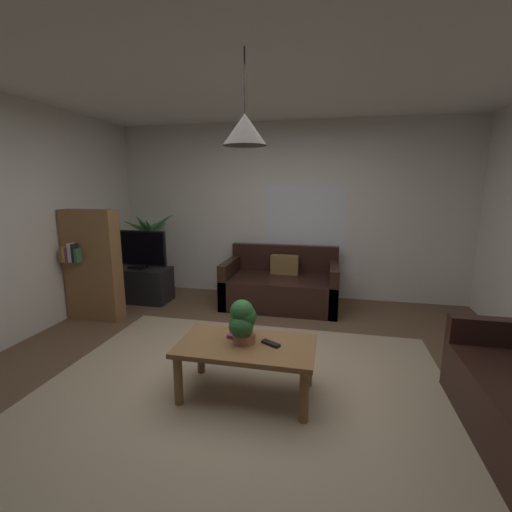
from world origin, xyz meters
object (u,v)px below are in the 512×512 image
(coffee_table, at_px, (246,352))
(pendant_lamp, at_px, (245,129))
(bookshelf_corner, at_px, (92,265))
(tv_stand, at_px, (140,284))
(potted_palm_corner, at_px, (151,254))
(book_on_table_0, at_px, (237,336))
(potted_plant_on_table, at_px, (243,320))
(couch_under_window, at_px, (281,287))
(remote_on_table_0, at_px, (271,344))
(tv, at_px, (137,249))

(coffee_table, relative_size, pendant_lamp, 1.70)
(bookshelf_corner, bearing_deg, pendant_lamp, -27.80)
(tv_stand, relative_size, bookshelf_corner, 0.64)
(potted_palm_corner, bearing_deg, coffee_table, -48.49)
(pendant_lamp, bearing_deg, potted_palm_corner, 131.51)
(book_on_table_0, bearing_deg, potted_plant_on_table, -48.52)
(tv_stand, relative_size, pendant_lamp, 1.40)
(couch_under_window, distance_m, potted_plant_on_table, 2.23)
(pendant_lamp, bearing_deg, potted_plant_on_table, 150.29)
(remote_on_table_0, xyz_separation_m, potted_plant_on_table, (-0.23, -0.00, 0.18))
(coffee_table, xyz_separation_m, book_on_table_0, (-0.10, 0.09, 0.09))
(book_on_table_0, relative_size, tv_stand, 0.16)
(couch_under_window, height_order, tv, tv)
(coffee_table, relative_size, remote_on_table_0, 6.81)
(potted_plant_on_table, height_order, potted_palm_corner, potted_palm_corner)
(book_on_table_0, distance_m, pendant_lamp, 1.62)
(coffee_table, relative_size, tv_stand, 1.21)
(tv_stand, xyz_separation_m, bookshelf_corner, (-0.19, -0.76, 0.46))
(potted_palm_corner, bearing_deg, bookshelf_corner, -94.71)
(bookshelf_corner, bearing_deg, remote_on_table_0, -25.54)
(remote_on_table_0, height_order, tv_stand, tv_stand)
(tv, xyz_separation_m, pendant_lamp, (2.11, -1.94, 1.29))
(tv, relative_size, potted_palm_corner, 0.69)
(potted_plant_on_table, relative_size, bookshelf_corner, 0.25)
(tv, bearing_deg, potted_plant_on_table, -42.81)
(potted_plant_on_table, height_order, bookshelf_corner, bookshelf_corner)
(tv_stand, bearing_deg, couch_under_window, 6.85)
(remote_on_table_0, bearing_deg, potted_palm_corner, 73.94)
(couch_under_window, height_order, book_on_table_0, couch_under_window)
(couch_under_window, relative_size, tv, 1.76)
(couch_under_window, bearing_deg, tv_stand, -173.15)
(couch_under_window, distance_m, potted_palm_corner, 2.20)
(potted_palm_corner, relative_size, bookshelf_corner, 0.93)
(coffee_table, height_order, potted_palm_corner, potted_palm_corner)
(tv_stand, distance_m, bookshelf_corner, 0.90)
(couch_under_window, relative_size, pendant_lamp, 2.47)
(coffee_table, relative_size, potted_palm_corner, 0.84)
(book_on_table_0, xyz_separation_m, bookshelf_corner, (-2.20, 1.12, 0.24))
(book_on_table_0, height_order, remote_on_table_0, book_on_table_0)
(bookshelf_corner, bearing_deg, coffee_table, -27.80)
(potted_plant_on_table, bearing_deg, couch_under_window, 90.11)
(couch_under_window, xyz_separation_m, bookshelf_corner, (-2.26, -1.00, 0.43))
(tv, bearing_deg, coffee_table, -42.64)
(tv_stand, distance_m, pendant_lamp, 3.41)
(coffee_table, distance_m, tv_stand, 2.89)
(coffee_table, distance_m, potted_plant_on_table, 0.26)
(book_on_table_0, relative_size, pendant_lamp, 0.23)
(remote_on_table_0, xyz_separation_m, bookshelf_corner, (-2.49, 1.19, 0.25))
(potted_palm_corner, bearing_deg, potted_plant_on_table, -48.70)
(couch_under_window, xyz_separation_m, pendant_lamp, (0.04, -2.22, 1.80))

